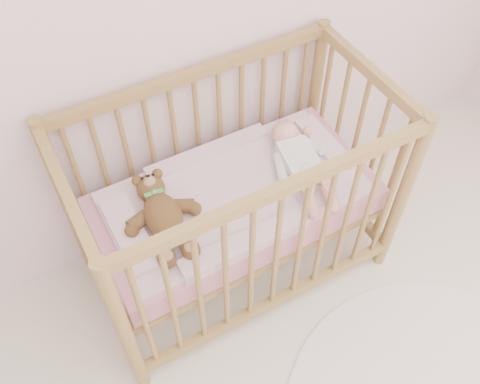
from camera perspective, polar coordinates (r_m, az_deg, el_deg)
crib at (r=2.36m, az=-0.59°, el=-1.01°), size 1.36×0.76×1.00m
mattress at (r=2.38m, az=-0.58°, el=-1.23°), size 1.22×0.62×0.13m
blanket at (r=2.32m, az=-0.60°, el=-0.09°), size 1.10×0.58×0.06m
baby at (r=2.36m, az=6.33°, el=3.58°), size 0.36×0.60×0.13m
teddy_bear at (r=2.16m, az=-8.23°, el=-2.40°), size 0.38×0.51×0.13m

